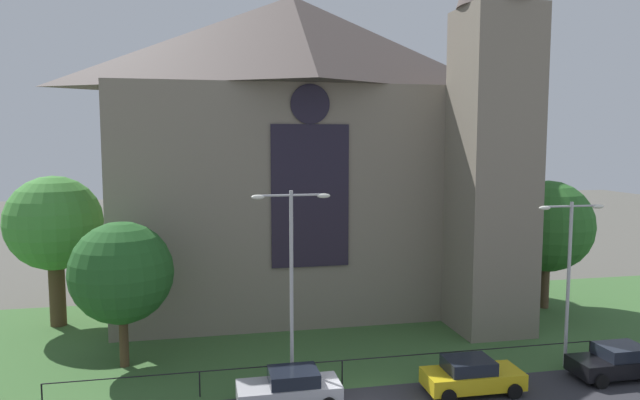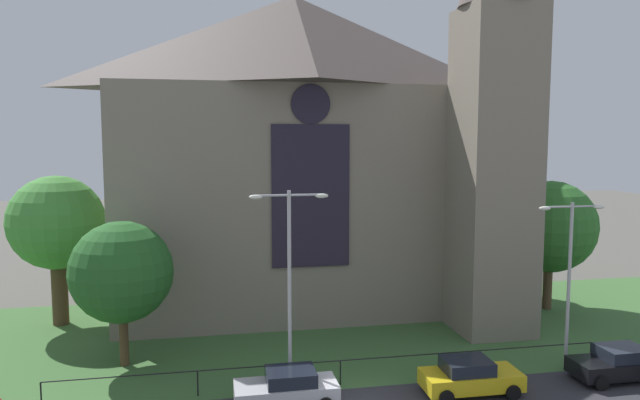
# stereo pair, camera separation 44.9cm
# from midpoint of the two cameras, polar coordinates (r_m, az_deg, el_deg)

# --- Properties ---
(ground) EXTENTS (160.00, 160.00, 0.00)m
(ground) POSITION_cam_midpoint_polar(r_m,az_deg,el_deg) (34.04, -0.94, -12.65)
(ground) COLOR #56544C
(grass_verge) EXTENTS (120.00, 20.00, 0.01)m
(grass_verge) POSITION_cam_midpoint_polar(r_m,az_deg,el_deg) (32.18, -0.26, -13.76)
(grass_verge) COLOR #3D6633
(grass_verge) RESTS_ON ground
(church_building) EXTENTS (23.20, 16.20, 26.00)m
(church_building) POSITION_cam_midpoint_polar(r_m,az_deg,el_deg) (37.83, -1.69, 5.05)
(church_building) COLOR gray
(church_building) RESTS_ON ground
(iron_railing) EXTENTS (24.88, 0.07, 1.13)m
(iron_railing) POSITION_cam_midpoint_polar(r_m,az_deg,el_deg) (26.78, 1.69, -15.75)
(iron_railing) COLOR black
(iron_railing) RESTS_ON ground
(tree_left_near) EXTENTS (4.86, 4.86, 7.02)m
(tree_left_near) POSITION_cam_midpoint_polar(r_m,az_deg,el_deg) (29.33, -19.29, -6.75)
(tree_left_near) COLOR #4C3823
(tree_left_near) RESTS_ON ground
(tree_right_far) EXTENTS (5.83, 5.83, 8.27)m
(tree_right_far) POSITION_cam_midpoint_polar(r_m,az_deg,el_deg) (39.91, 21.06, -2.41)
(tree_right_far) COLOR brown
(tree_right_far) RESTS_ON ground
(tree_left_far) EXTENTS (5.46, 5.46, 8.80)m
(tree_left_far) POSITION_cam_midpoint_polar(r_m,az_deg,el_deg) (37.00, -24.93, -2.17)
(tree_left_far) COLOR #4C3823
(tree_left_far) RESTS_ON ground
(streetlamp_near) EXTENTS (3.37, 0.26, 8.72)m
(streetlamp_near) POSITION_cam_midpoint_polar(r_m,az_deg,el_deg) (24.94, -3.33, -6.44)
(streetlamp_near) COLOR #B2B2B7
(streetlamp_near) RESTS_ON ground
(streetlamp_far) EXTENTS (3.37, 0.26, 7.95)m
(streetlamp_far) POSITION_cam_midpoint_polar(r_m,az_deg,el_deg) (29.93, 22.84, -5.64)
(streetlamp_far) COLOR #B2B2B7
(streetlamp_far) RESTS_ON ground
(parked_car_silver) EXTENTS (4.20, 2.03, 1.51)m
(parked_car_silver) POSITION_cam_midpoint_polar(r_m,az_deg,el_deg) (24.96, -3.52, -17.94)
(parked_car_silver) COLOR #B7B7BC
(parked_car_silver) RESTS_ON ground
(parked_car_yellow) EXTENTS (4.23, 2.08, 1.51)m
(parked_car_yellow) POSITION_cam_midpoint_polar(r_m,az_deg,el_deg) (26.85, 14.15, -16.35)
(parked_car_yellow) COLOR gold
(parked_car_yellow) RESTS_ON ground
(parked_car_black) EXTENTS (4.20, 2.03, 1.51)m
(parked_car_black) POSITION_cam_midpoint_polar(r_m,az_deg,el_deg) (30.63, 26.77, -13.97)
(parked_car_black) COLOR black
(parked_car_black) RESTS_ON ground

